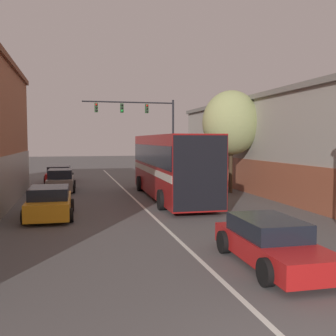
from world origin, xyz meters
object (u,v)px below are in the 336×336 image
(parked_car_left_mid, at_px, (61,181))
(parked_car_left_far, at_px, (59,174))
(traffic_signal_gantry, at_px, (145,120))
(street_tree_near, at_px, (231,123))
(hatchback_foreground, at_px, (271,243))
(parked_car_left_near, at_px, (50,203))
(bus, at_px, (171,163))

(parked_car_left_mid, relative_size, parked_car_left_far, 0.96)
(parked_car_left_mid, distance_m, traffic_signal_gantry, 11.42)
(parked_car_left_far, relative_size, traffic_signal_gantry, 0.56)
(parked_car_left_far, distance_m, street_tree_near, 14.95)
(parked_car_left_mid, bearing_deg, traffic_signal_gantry, -41.55)
(parked_car_left_far, height_order, traffic_signal_gantry, traffic_signal_gantry)
(hatchback_foreground, relative_size, parked_car_left_near, 1.05)
(bus, bearing_deg, traffic_signal_gantry, -2.36)
(traffic_signal_gantry, bearing_deg, parked_car_left_near, -113.48)
(hatchback_foreground, height_order, parked_car_left_mid, parked_car_left_mid)
(bus, height_order, parked_car_left_near, bus)
(parked_car_left_mid, bearing_deg, hatchback_foreground, -160.07)
(traffic_signal_gantry, bearing_deg, hatchback_foreground, -92.62)
(street_tree_near, bearing_deg, parked_car_left_far, 138.79)
(hatchback_foreground, relative_size, street_tree_near, 0.69)
(parked_car_left_far, xyz_separation_m, street_tree_near, (10.87, -9.52, 3.85))
(bus, distance_m, street_tree_near, 5.17)
(hatchback_foreground, relative_size, parked_car_left_mid, 1.02)
(hatchback_foreground, height_order, traffic_signal_gantry, traffic_signal_gantry)
(parked_car_left_near, xyz_separation_m, traffic_signal_gantry, (7.32, 16.86, 4.55))
(parked_car_left_near, relative_size, parked_car_left_far, 0.94)
(parked_car_left_mid, height_order, traffic_signal_gantry, traffic_signal_gantry)
(hatchback_foreground, height_order, parked_car_left_near, parked_car_left_near)
(bus, relative_size, parked_car_left_mid, 2.69)
(parked_car_left_mid, distance_m, parked_car_left_far, 5.99)
(bus, height_order, traffic_signal_gantry, traffic_signal_gantry)
(parked_car_left_near, bearing_deg, parked_car_left_far, 0.95)
(bus, bearing_deg, parked_car_left_near, 123.93)
(parked_car_left_near, distance_m, parked_car_left_far, 15.12)
(parked_car_left_far, bearing_deg, parked_car_left_mid, -174.98)
(hatchback_foreground, relative_size, parked_car_left_far, 0.98)
(parked_car_left_near, height_order, parked_car_left_mid, parked_car_left_mid)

